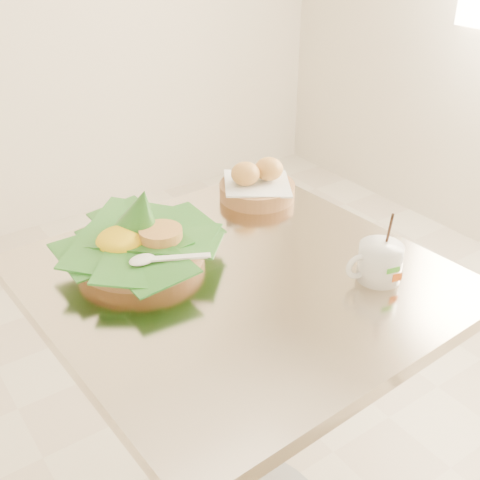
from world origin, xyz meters
TOP-DOWN VIEW (x-y plane):
  - cafe_table at (0.10, -0.04)m, footprint 0.73×0.73m
  - rice_basket at (-0.02, 0.12)m, footprint 0.31×0.31m
  - bread_basket at (0.32, 0.20)m, footprint 0.20×0.20m
  - coffee_mug at (0.30, -0.20)m, footprint 0.11×0.08m

SIDE VIEW (x-z plane):
  - cafe_table at x=0.10m, z-range 0.15..0.90m
  - bread_basket at x=0.32m, z-range 0.74..0.83m
  - coffee_mug at x=0.30m, z-range 0.72..0.86m
  - rice_basket at x=-0.02m, z-range 0.71..0.87m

